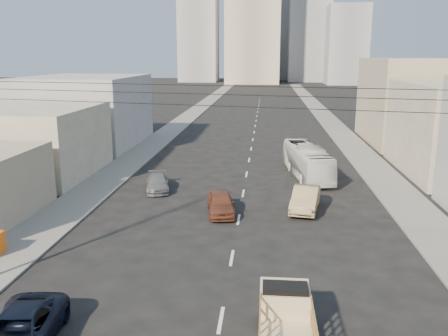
% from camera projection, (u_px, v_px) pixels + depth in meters
% --- Properties ---
extents(sidewalk_left, '(3.50, 180.00, 0.12)m').
position_uv_depth(sidewalk_left, '(192.00, 114.00, 85.86)').
color(sidewalk_left, slate).
rests_on(sidewalk_left, ground).
extents(sidewalk_right, '(3.50, 180.00, 0.12)m').
position_uv_depth(sidewalk_right, '(324.00, 115.00, 83.82)').
color(sidewalk_right, slate).
rests_on(sidewalk_right, ground).
extents(lane_dashes, '(0.15, 104.00, 0.01)m').
position_uv_depth(lane_dashes, '(255.00, 129.00, 68.38)').
color(lane_dashes, silver).
rests_on(lane_dashes, ground).
extents(flatbed_pickup, '(1.95, 4.41, 1.90)m').
position_uv_depth(flatbed_pickup, '(286.00, 317.00, 17.14)').
color(flatbed_pickup, '#D2B88C').
rests_on(flatbed_pickup, ground).
extents(navy_pickup, '(2.87, 5.35, 1.43)m').
position_uv_depth(navy_pickup, '(18.00, 332.00, 16.85)').
color(navy_pickup, black).
rests_on(navy_pickup, ground).
extents(city_bus, '(3.91, 10.16, 2.76)m').
position_uv_depth(city_bus, '(307.00, 161.00, 41.19)').
color(city_bus, silver).
rests_on(city_bus, ground).
extents(sedan_brown, '(2.40, 4.53, 1.47)m').
position_uv_depth(sedan_brown, '(221.00, 203.00, 31.53)').
color(sedan_brown, brown).
rests_on(sedan_brown, ground).
extents(sedan_tan, '(2.51, 5.03, 1.58)m').
position_uv_depth(sedan_tan, '(305.00, 199.00, 32.29)').
color(sedan_tan, tan).
rests_on(sedan_tan, ground).
extents(sedan_grey, '(2.62, 4.45, 1.21)m').
position_uv_depth(sedan_grey, '(158.00, 183.00, 37.05)').
color(sedan_grey, slate).
rests_on(sedan_grey, ground).
extents(overhead_wires, '(23.01, 5.02, 0.72)m').
position_uv_depth(overhead_wires, '(219.00, 95.00, 16.40)').
color(overhead_wires, black).
rests_on(overhead_wires, ground).
extents(bldg_right_far, '(12.00, 16.00, 10.00)m').
position_uv_depth(bldg_right_far, '(420.00, 101.00, 56.76)').
color(bldg_right_far, tan).
rests_on(bldg_right_far, ground).
extents(bldg_left_mid, '(11.00, 12.00, 6.00)m').
position_uv_depth(bldg_left_mid, '(28.00, 142.00, 41.24)').
color(bldg_left_mid, '#A79B87').
rests_on(bldg_left_mid, ground).
extents(bldg_left_far, '(12.00, 16.00, 8.00)m').
position_uv_depth(bldg_left_far, '(86.00, 111.00, 55.58)').
color(bldg_left_far, '#969799').
rests_on(bldg_left_far, ground).
extents(high_rise_tower, '(20.00, 20.00, 60.00)m').
position_uv_depth(high_rise_tower, '(253.00, 1.00, 175.16)').
color(high_rise_tower, tan).
rests_on(high_rise_tower, ground).
extents(midrise_ne, '(16.00, 16.00, 40.00)m').
position_uv_depth(midrise_ne, '(309.00, 31.00, 190.10)').
color(midrise_ne, gray).
rests_on(midrise_ne, ground).
extents(midrise_nw, '(15.00, 15.00, 34.00)m').
position_uv_depth(midrise_nw, '(199.00, 38.00, 189.77)').
color(midrise_nw, gray).
rests_on(midrise_nw, ground).
extents(midrise_back, '(18.00, 18.00, 44.00)m').
position_uv_depth(midrise_back, '(278.00, 28.00, 205.21)').
color(midrise_back, '#969799').
rests_on(midrise_back, ground).
extents(midrise_east, '(14.00, 14.00, 28.00)m').
position_uv_depth(midrise_east, '(346.00, 45.00, 171.06)').
color(midrise_east, gray).
rests_on(midrise_east, ground).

